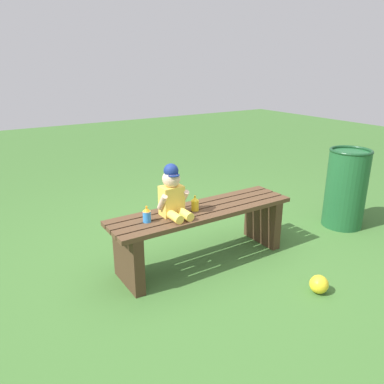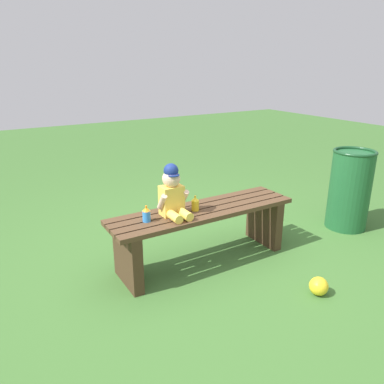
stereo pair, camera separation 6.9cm
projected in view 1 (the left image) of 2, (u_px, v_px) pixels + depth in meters
ground_plane at (202, 260)px, 3.15m from camera, size 16.00×16.00×0.00m
park_bench at (203, 226)px, 3.05m from camera, size 1.56×0.40×0.47m
child_figure at (173, 193)px, 2.81m from camera, size 0.23×0.27×0.40m
sippy_cup_left at (147, 215)px, 2.73m from camera, size 0.06×0.06×0.12m
sippy_cup_right at (195, 204)px, 2.94m from camera, size 0.06×0.06×0.12m
toy_ball at (319, 284)px, 2.69m from camera, size 0.14×0.14×0.14m
trash_bin at (346, 188)px, 3.71m from camera, size 0.40×0.40×0.79m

